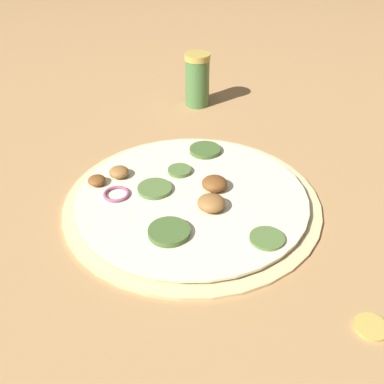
# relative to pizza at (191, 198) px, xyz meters

# --- Properties ---
(ground_plane) EXTENTS (3.00, 3.00, 0.00)m
(ground_plane) POSITION_rel_pizza_xyz_m (0.00, -0.00, -0.01)
(ground_plane) COLOR tan
(pizza) EXTENTS (0.37, 0.37, 0.03)m
(pizza) POSITION_rel_pizza_xyz_m (0.00, 0.00, 0.00)
(pizza) COLOR beige
(pizza) RESTS_ON ground_plane
(spice_jar) EXTENTS (0.05, 0.05, 0.11)m
(spice_jar) POSITION_rel_pizza_xyz_m (0.23, 0.25, 0.05)
(spice_jar) COLOR #4C7F42
(spice_jar) RESTS_ON ground_plane
(loose_cap) EXTENTS (0.04, 0.04, 0.01)m
(loose_cap) POSITION_rel_pizza_xyz_m (0.00, -0.29, -0.00)
(loose_cap) COLOR gold
(loose_cap) RESTS_ON ground_plane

